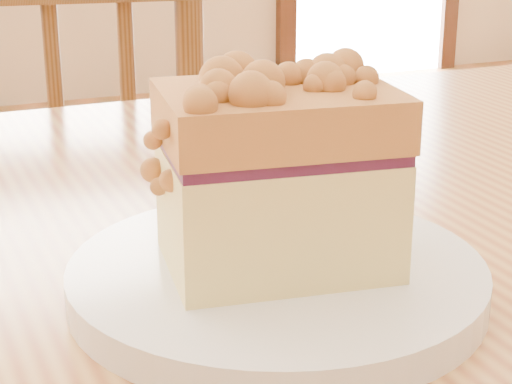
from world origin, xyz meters
TOP-DOWN VIEW (x-y plane):
  - cafe_chair_main at (0.09, 1.05)m, footprint 0.47×0.47m
  - plate at (0.07, 0.26)m, footprint 0.24×0.24m
  - cake_slice at (0.07, 0.26)m, footprint 0.14×0.11m

SIDE VIEW (x-z plane):
  - cafe_chair_main at x=0.09m, z-range 0.00..0.91m
  - plate at x=0.07m, z-range 0.75..0.77m
  - cake_slice at x=0.07m, z-range 0.77..0.89m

